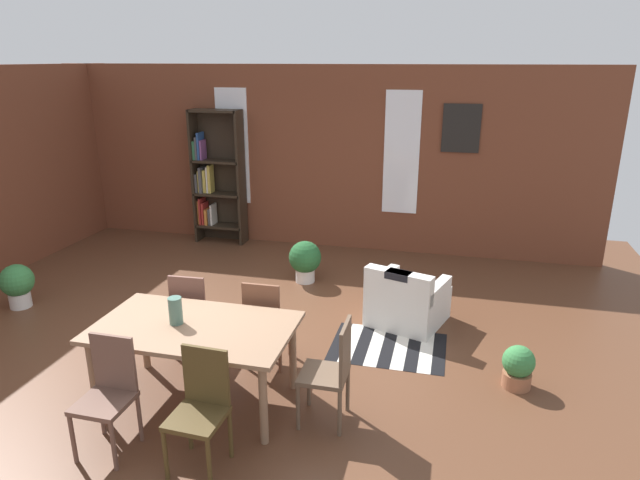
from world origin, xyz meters
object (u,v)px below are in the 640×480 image
object	(u,v)px
dining_chair_head_right	(332,369)
dining_chair_far_left	(193,312)
potted_plant_window	(518,366)
potted_plant_corner	(305,259)
armchair_white	(407,301)
dining_chair_far_right	(265,320)
dining_table	(195,334)
dining_chair_near_left	(108,391)
potted_plant_by_shelf	(17,284)
dining_chair_near_right	(201,405)
bookshelf_tall	(215,178)
vase_on_table	(175,311)

from	to	relation	value
dining_chair_head_right	dining_chair_far_left	world-z (taller)	same
potted_plant_window	potted_plant_corner	bearing A→B (deg)	142.51
armchair_white	dining_chair_far_right	bearing A→B (deg)	-134.68
dining_table	dining_chair_near_left	bearing A→B (deg)	-118.20
dining_chair_far_left	potted_plant_by_shelf	world-z (taller)	dining_chair_far_left
dining_chair_head_right	armchair_white	bearing A→B (deg)	77.83
dining_chair_near_left	dining_chair_far_left	distance (m)	1.48
dining_chair_near_right	bookshelf_tall	world-z (taller)	bookshelf_tall
dining_chair_near_right	potted_plant_window	bearing A→B (deg)	34.43
vase_on_table	dining_chair_head_right	size ratio (longest dim) A/B	0.26
vase_on_table	potted_plant_window	distance (m)	3.26
vase_on_table	dining_chair_far_left	xyz separation A→B (m)	(-0.23, 0.74, -0.38)
dining_chair_near_right	bookshelf_tall	bearing A→B (deg)	112.83
dining_chair_head_right	bookshelf_tall	bearing A→B (deg)	124.36
vase_on_table	potted_plant_window	bearing A→B (deg)	17.40
bookshelf_tall	potted_plant_window	distance (m)	5.89
vase_on_table	armchair_white	world-z (taller)	vase_on_table
bookshelf_tall	dining_chair_far_right	bearing A→B (deg)	-59.51
dining_chair_far_right	dining_chair_far_left	bearing A→B (deg)	179.99
bookshelf_tall	potted_plant_by_shelf	size ratio (longest dim) A/B	3.93
dining_table	dining_chair_head_right	world-z (taller)	dining_chair_head_right
potted_plant_corner	dining_chair_far_left	bearing A→B (deg)	-104.32
dining_chair_far_right	dining_table	bearing A→B (deg)	-118.33
armchair_white	potted_plant_corner	bearing A→B (deg)	147.73
dining_chair_far_right	bookshelf_tall	xyz separation A→B (m)	(-2.18, 3.71, 0.59)
dining_chair_near_left	potted_plant_window	world-z (taller)	dining_chair_near_left
armchair_white	dining_chair_head_right	bearing A→B (deg)	-102.17
dining_table	vase_on_table	distance (m)	0.27
vase_on_table	potted_plant_corner	distance (m)	3.09
bookshelf_tall	potted_plant_corner	distance (m)	2.55
dining_chair_near_right	dining_chair_head_right	bearing A→B (deg)	40.87
dining_chair_far_right	potted_plant_window	bearing A→B (deg)	4.92
vase_on_table	potted_plant_by_shelf	bearing A→B (deg)	155.86
dining_chair_far_left	armchair_white	bearing A→B (deg)	32.14
dining_table	dining_chair_far_right	distance (m)	0.86
dining_chair_far_left	bookshelf_tall	distance (m)	4.00
vase_on_table	potted_plant_window	world-z (taller)	vase_on_table
potted_plant_window	dining_chair_far_right	bearing A→B (deg)	-175.08
dining_chair_far_right	bookshelf_tall	size ratio (longest dim) A/B	0.42
vase_on_table	dining_chair_far_right	distance (m)	1.01
bookshelf_tall	potted_plant_by_shelf	xyz separation A→B (m)	(-1.34, -3.12, -0.78)
dining_table	dining_chair_head_right	size ratio (longest dim) A/B	1.86
dining_chair_near_left	dining_chair_head_right	bearing A→B (deg)	24.13
vase_on_table	potted_plant_corner	xyz separation A→B (m)	(0.36, 3.01, -0.56)
dining_table	armchair_white	bearing A→B (deg)	50.41
dining_chair_near_left	potted_plant_by_shelf	distance (m)	3.42
dining_table	potted_plant_window	xyz separation A→B (m)	(2.87, 0.95, -0.47)
dining_table	vase_on_table	world-z (taller)	vase_on_table
dining_chair_near_left	potted_plant_window	bearing A→B (deg)	27.39
bookshelf_tall	armchair_white	size ratio (longest dim) A/B	2.23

